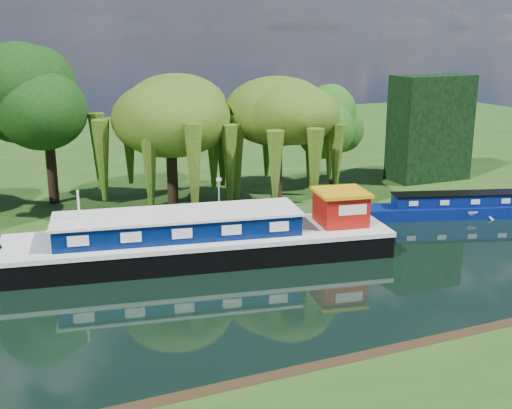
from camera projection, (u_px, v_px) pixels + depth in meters
name	position (u px, v px, depth m)	size (l,w,h in m)	color
ground	(284.00, 283.00, 30.81)	(120.00, 120.00, 0.00)	black
far_bank	(131.00, 155.00, 60.92)	(120.00, 52.00, 0.45)	#1F3F11
dutch_barge	(203.00, 240.00, 33.88)	(20.75, 7.87, 4.28)	black
narrowboat	(455.00, 207.00, 41.62)	(11.67, 5.28, 1.69)	navy
white_cruiser	(477.00, 217.00, 41.61)	(2.13, 2.47, 1.30)	silver
willow_left	(170.00, 118.00, 40.71)	(6.77, 6.77, 8.11)	black
willow_right	(277.00, 124.00, 40.79)	(6.22, 6.22, 7.57)	black
tree_far_mid	(46.00, 104.00, 41.59)	(5.91, 5.91, 9.67)	black
tree_far_right	(334.00, 126.00, 47.36)	(3.93, 3.93, 6.42)	black
conifer_hedge	(430.00, 128.00, 49.19)	(6.00, 3.00, 8.00)	black
lamppost	(219.00, 186.00, 39.67)	(0.36, 0.36, 2.56)	silver
mooring_posts	(215.00, 219.00, 37.82)	(19.16, 0.16, 1.00)	silver
reeds_near	(512.00, 311.00, 26.52)	(33.70, 1.50, 1.10)	#205617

